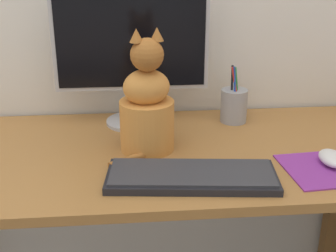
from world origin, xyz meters
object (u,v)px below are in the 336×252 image
Objects in this scene: monitor at (131,45)px; computer_mouse_right at (332,158)px; cat at (147,106)px; pen_cup at (234,105)px; keyboard at (192,176)px.

monitor is 4.80× the size of computer_mouse_right.
cat reaches higher than pen_cup.
cat reaches higher than computer_mouse_right.
keyboard is 4.38× the size of computer_mouse_right.
computer_mouse_right reaches higher than keyboard.
monitor is 0.47m from keyboard.
monitor is 0.37m from pen_cup.
pen_cup is at bearing 19.85° from cat.
pen_cup is at bearing 119.07° from computer_mouse_right.
keyboard is 2.32× the size of pen_cup.
monitor is 0.65m from computer_mouse_right.
cat is 0.35m from pen_cup.
computer_mouse_right is (0.37, 0.05, 0.01)m from keyboard.
cat is (0.03, -0.20, -0.12)m from monitor.
pen_cup is (0.28, 0.19, -0.07)m from cat.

